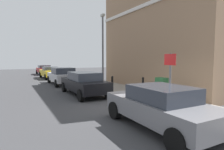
{
  "coord_description": "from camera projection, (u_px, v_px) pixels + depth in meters",
  "views": [
    {
      "loc": [
        -4.77,
        -7.11,
        2.2
      ],
      "look_at": [
        0.9,
        3.36,
        1.2
      ],
      "focal_mm": 29.58,
      "sensor_mm": 36.0,
      "label": 1
    }
  ],
  "objects": [
    {
      "name": "utility_cabinet",
      "position": [
        161.0,
        90.0,
        9.25
      ],
      "size": [
        0.46,
        0.61,
        1.15
      ],
      "color": "#1E4C28",
      "rests_on": "sidewalk"
    },
    {
      "name": "bollard_far_kerb",
      "position": [
        112.0,
        84.0,
        11.44
      ],
      "size": [
        0.14,
        0.14,
        1.04
      ],
      "color": "black",
      "rests_on": "sidewalk"
    },
    {
      "name": "car_yellow",
      "position": [
        50.0,
        72.0,
        21.56
      ],
      "size": [
        1.93,
        4.43,
        1.37
      ],
      "rotation": [
        0.0,
        0.0,
        1.6
      ],
      "color": "gold",
      "rests_on": "ground"
    },
    {
      "name": "car_black",
      "position": [
        84.0,
        83.0,
        11.49
      ],
      "size": [
        1.88,
        4.51,
        1.42
      ],
      "rotation": [
        0.0,
        0.0,
        1.58
      ],
      "color": "black",
      "rests_on": "ground"
    },
    {
      "name": "car_grey",
      "position": [
        160.0,
        106.0,
        5.87
      ],
      "size": [
        1.87,
        4.08,
        1.37
      ],
      "rotation": [
        0.0,
        0.0,
        1.56
      ],
      "color": "slate",
      "rests_on": "ground"
    },
    {
      "name": "street_sign",
      "position": [
        170.0,
        73.0,
        7.25
      ],
      "size": [
        0.08,
        0.6,
        2.3
      ],
      "color": "#59595B",
      "rests_on": "sidewalk"
    },
    {
      "name": "lamppost",
      "position": [
        103.0,
        46.0,
        15.13
      ],
      "size": [
        0.2,
        0.44,
        5.72
      ],
      "color": "#59595B",
      "rests_on": "sidewalk"
    },
    {
      "name": "bollard_near_cabinet",
      "position": [
        143.0,
        85.0,
        10.72
      ],
      "size": [
        0.14,
        0.14,
        1.04
      ],
      "color": "black",
      "rests_on": "sidewalk"
    },
    {
      "name": "sidewalk",
      "position": [
        106.0,
        86.0,
        14.78
      ],
      "size": [
        2.8,
        30.0,
        0.15
      ],
      "primitive_type": "cube",
      "color": "gray",
      "rests_on": "ground"
    },
    {
      "name": "corner_building",
      "position": [
        180.0,
        33.0,
        14.63
      ],
      "size": [
        7.78,
        10.79,
        8.58
      ],
      "color": "#937256",
      "rests_on": "ground"
    },
    {
      "name": "car_silver",
      "position": [
        63.0,
        76.0,
        16.41
      ],
      "size": [
        1.98,
        4.41,
        1.49
      ],
      "rotation": [
        0.0,
        0.0,
        1.57
      ],
      "color": "#B7B7BC",
      "rests_on": "ground"
    },
    {
      "name": "ground",
      "position": [
        129.0,
        106.0,
        8.68
      ],
      "size": [
        80.0,
        80.0,
        0.0
      ],
      "primitive_type": "plane",
      "color": "#38383A"
    },
    {
      "name": "car_red",
      "position": [
        44.0,
        70.0,
        27.16
      ],
      "size": [
        1.88,
        4.42,
        1.38
      ],
      "rotation": [
        0.0,
        0.0,
        1.58
      ],
      "color": "maroon",
      "rests_on": "ground"
    }
  ]
}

